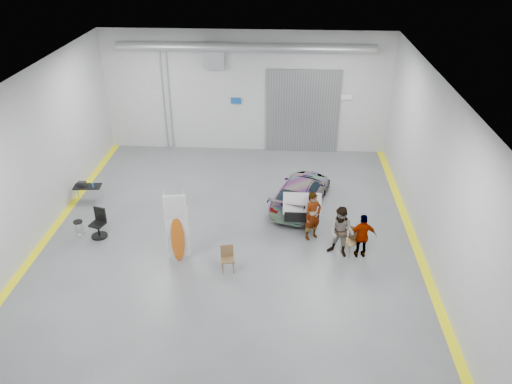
# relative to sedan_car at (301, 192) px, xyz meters

# --- Properties ---
(ground) EXTENTS (16.00, 16.00, 0.00)m
(ground) POSITION_rel_sedan_car_xyz_m (-2.67, -2.48, -0.61)
(ground) COLOR #5A5C61
(ground) RESTS_ON ground
(room_shell) EXTENTS (14.02, 16.18, 6.01)m
(room_shell) POSITION_rel_sedan_car_xyz_m (-2.43, -0.27, 3.47)
(room_shell) COLOR #B3B5B7
(room_shell) RESTS_ON ground
(sedan_car) EXTENTS (2.92, 4.54, 1.22)m
(sedan_car) POSITION_rel_sedan_car_xyz_m (0.00, 0.00, 0.00)
(sedan_car) COLOR white
(sedan_car) RESTS_ON ground
(person_a) EXTENTS (0.83, 0.77, 1.91)m
(person_a) POSITION_rel_sedan_car_xyz_m (0.38, -2.44, 0.34)
(person_a) COLOR brown
(person_a) RESTS_ON ground
(person_b) EXTENTS (1.16, 1.06, 1.92)m
(person_b) POSITION_rel_sedan_car_xyz_m (1.32, -3.45, 0.35)
(person_b) COLOR slate
(person_b) RESTS_ON ground
(person_c) EXTENTS (1.02, 0.50, 1.70)m
(person_c) POSITION_rel_sedan_car_xyz_m (2.07, -3.49, 0.24)
(person_c) COLOR #A75237
(person_c) RESTS_ON ground
(surfboard_display) EXTENTS (0.77, 0.29, 2.74)m
(surfboard_display) POSITION_rel_sedan_car_xyz_m (-4.33, -4.07, 0.50)
(surfboard_display) COLOR white
(surfboard_display) RESTS_ON ground
(folding_chair_near) EXTENTS (0.51, 0.53, 0.91)m
(folding_chair_near) POSITION_rel_sedan_car_xyz_m (-2.53, -4.59, -0.33)
(folding_chair_near) COLOR brown
(folding_chair_near) RESTS_ON ground
(folding_chair_far) EXTENTS (0.64, 0.75, 0.98)m
(folding_chair_far) POSITION_rel_sedan_car_xyz_m (1.68, -3.35, -0.30)
(folding_chair_far) COLOR brown
(folding_chair_far) RESTS_ON ground
(shop_stool) EXTENTS (0.36, 0.36, 0.70)m
(shop_stool) POSITION_rel_sedan_car_xyz_m (-8.28, -2.93, -0.26)
(shop_stool) COLOR black
(shop_stool) RESTS_ON ground
(work_table) EXTENTS (1.18, 0.68, 0.92)m
(work_table) POSITION_rel_sedan_car_xyz_m (-8.95, -0.24, 0.10)
(work_table) COLOR #9B9EA4
(work_table) RESTS_ON ground
(office_chair) EXTENTS (0.62, 0.64, 1.13)m
(office_chair) POSITION_rel_sedan_car_xyz_m (-7.57, -2.79, -0.12)
(office_chair) COLOR black
(office_chair) RESTS_ON ground
(trunk_lid) EXTENTS (1.43, 0.87, 0.04)m
(trunk_lid) POSITION_rel_sedan_car_xyz_m (0.00, -1.86, 0.63)
(trunk_lid) COLOR silver
(trunk_lid) RESTS_ON sedan_car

